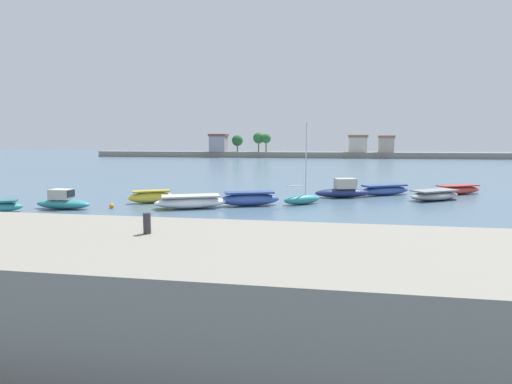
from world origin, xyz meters
The scene contains 14 objects.
ground_plane centered at (0.00, 0.00, 0.00)m, with size 400.00×400.00×0.00m, color #476075.
mooring_bollard centered at (5.21, -6.57, 2.87)m, with size 0.22×0.22×0.60m, color #2D2D33.
moored_boat_1 centered at (-9.66, 10.70, 0.55)m, with size 4.43×1.36×1.52m.
moored_boat_2 centered at (-4.22, 14.73, 0.51)m, with size 3.92×2.91×1.06m.
moored_boat_3 centered at (-0.04, 12.66, 0.49)m, with size 5.92×3.99×1.02m.
moored_boat_4 centered at (4.23, 14.66, 0.55)m, with size 5.14×3.06×1.13m.
moored_boat_5 centered at (8.41, 16.08, 0.46)m, with size 3.39×2.93×6.71m.
moored_boat_6 centered at (11.91, 20.84, 0.63)m, with size 5.40×2.88×1.76m.
moored_boat_7 centered at (15.93, 23.25, 0.48)m, with size 5.61×4.10×1.00m.
moored_boat_8 centered at (19.80, 20.37, 0.44)m, with size 5.45×4.54×0.92m.
moored_boat_9 centered at (23.12, 25.04, 0.43)m, with size 5.42×3.95×0.90m.
mooring_buoy_0 centered at (-6.12, 11.60, 0.18)m, with size 0.37×0.37×0.37m, color orange.
mooring_buoy_1 centered at (13.32, 25.54, 0.17)m, with size 0.33×0.33×0.33m, color red.
distant_shoreline centered at (0.31, 109.83, 1.90)m, with size 127.46×6.55×7.86m.
Camera 1 is at (10.21, -17.31, 5.21)m, focal length 28.53 mm.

